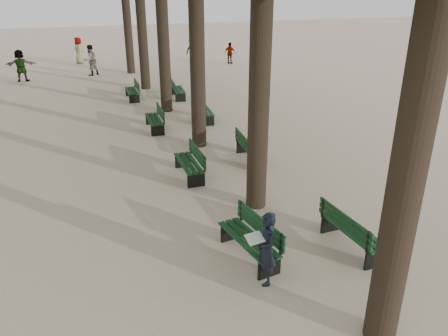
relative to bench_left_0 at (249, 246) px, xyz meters
name	(u,v)px	position (x,y,z in m)	size (l,w,h in m)	color
ground	(249,284)	(-0.37, -0.86, -0.27)	(120.00, 120.00, 0.00)	beige
bench_left_0	(249,246)	(0.00, 0.00, 0.00)	(0.81, 1.86, 0.92)	black
bench_left_1	(189,168)	(0.00, 4.55, 0.00)	(0.62, 1.82, 0.92)	black
bench_left_2	(155,123)	(0.00, 9.50, 0.00)	(0.68, 1.83, 0.92)	black
bench_left_3	(132,94)	(0.00, 14.87, 0.00)	(0.64, 1.82, 0.92)	black
bench_right_0	(352,238)	(2.27, -0.48, 0.00)	(0.63, 1.82, 0.92)	black
bench_right_1	(250,153)	(2.27, 5.09, 0.00)	(0.77, 1.85, 0.92)	black
bench_right_2	(204,115)	(2.27, 10.02, 0.00)	(0.78, 1.85, 0.92)	black
bench_right_3	(178,93)	(2.27, 14.32, 0.00)	(0.78, 1.86, 0.92)	black
man_with_map	(266,249)	(-0.03, -0.89, 0.49)	(0.62, 0.64, 1.52)	black
pedestrian_b	(193,50)	(6.23, 24.99, 0.61)	(1.13, 0.35, 1.76)	#262628
pedestrian_e	(21,66)	(-5.44, 21.71, 0.67)	(1.74, 0.38, 1.88)	#262628
pedestrian_a	(90,60)	(-1.37, 22.23, 0.68)	(0.92, 0.38, 1.90)	#262628
pedestrian_c	(230,53)	(8.57, 23.27, 0.49)	(0.89, 0.31, 1.53)	#262628
pedestrian_d	(79,51)	(-1.79, 27.18, 0.67)	(0.92, 0.38, 1.88)	#262628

